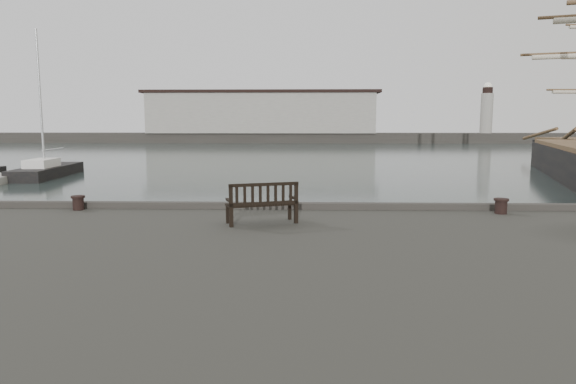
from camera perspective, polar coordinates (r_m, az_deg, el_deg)
name	(u,v)px	position (r m, az deg, el deg)	size (l,w,h in m)	color
ground	(276,260)	(15.37, -1.38, -7.53)	(400.00, 400.00, 0.00)	black
breakwater	(278,122)	(106.94, -1.12, 7.81)	(140.00, 9.50, 12.20)	#383530
bench	(262,211)	(12.69, -2.91, -2.09)	(1.84, 1.14, 1.00)	black
bollard_left	(78,203)	(15.86, -22.28, -1.11)	(0.39, 0.39, 0.41)	black
bollard_right	(501,206)	(15.22, 22.59, -1.46)	(0.40, 0.40, 0.42)	black
yacht_d	(48,174)	(42.86, -25.16, 1.86)	(3.17, 9.16, 11.39)	black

